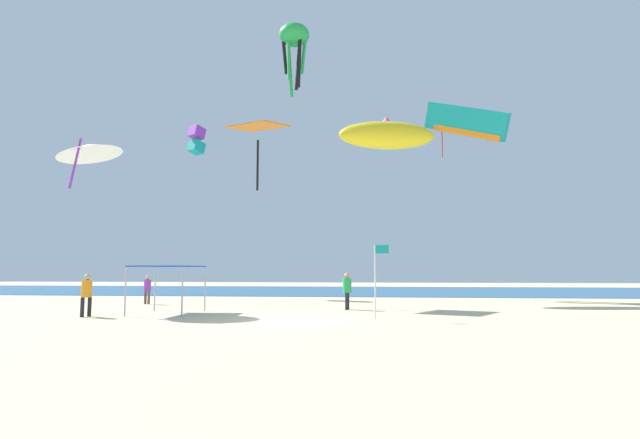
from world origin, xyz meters
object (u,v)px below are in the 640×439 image
object	(u,v)px
kite_parafoil_teal	(465,121)
kite_delta_white	(89,150)
person_leftmost	(347,288)
kite_inflatable_yellow	(387,135)
kite_diamond_pink	(442,127)
kite_box_purple	(197,140)
person_central	(87,292)
banner_flag	(377,273)
canopy_tent	(168,268)
kite_octopus_green	(294,39)
kite_diamond_orange	(258,130)
person_near_tent	(147,287)

from	to	relation	value
kite_parafoil_teal	kite_delta_white	distance (m)	24.86
person_leftmost	kite_delta_white	bearing A→B (deg)	102.71
kite_inflatable_yellow	kite_diamond_pink	xyz separation A→B (m)	(5.27, 10.43, 3.48)
kite_box_purple	kite_diamond_pink	size ratio (longest dim) A/B	0.73
kite_inflatable_yellow	kite_diamond_pink	bearing A→B (deg)	-127.02
person_central	kite_delta_white	bearing A→B (deg)	-117.90
kite_delta_white	kite_parafoil_teal	bearing A→B (deg)	-67.75
person_leftmost	person_central	size ratio (longest dim) A/B	1.01
banner_flag	canopy_tent	bearing A→B (deg)	169.76
person_leftmost	person_central	world-z (taller)	person_leftmost
person_central	kite_box_purple	size ratio (longest dim) A/B	0.80
kite_box_purple	kite_delta_white	world-z (taller)	kite_box_purple
banner_flag	kite_delta_white	distance (m)	16.43
kite_delta_white	kite_diamond_pink	xyz separation A→B (m)	(21.04, 19.38, 6.29)
kite_octopus_green	kite_delta_white	xyz separation A→B (m)	(-8.12, -17.38, -14.08)
canopy_tent	person_central	world-z (taller)	canopy_tent
kite_parafoil_teal	kite_inflatable_yellow	world-z (taller)	kite_parafoil_teal
kite_parafoil_teal	kite_inflatable_yellow	xyz separation A→B (m)	(-5.75, -2.68, -1.60)
banner_flag	kite_box_purple	distance (m)	24.46
person_central	kite_parafoil_teal	size ratio (longest dim) A/B	0.34
kite_diamond_orange	kite_diamond_pink	xyz separation A→B (m)	(13.29, 14.12, 3.95)
kite_delta_white	person_central	bearing A→B (deg)	-152.60
person_near_tent	canopy_tent	bearing A→B (deg)	-32.60
kite_octopus_green	kite_inflatable_yellow	world-z (taller)	kite_octopus_green
banner_flag	kite_box_purple	size ratio (longest dim) A/B	1.33
person_central	banner_flag	size ratio (longest dim) A/B	0.60
kite_octopus_green	canopy_tent	bearing A→B (deg)	-103.54
person_near_tent	kite_diamond_pink	xyz separation A→B (m)	(19.55, 15.19, 13.57)
person_central	kite_diamond_pink	distance (m)	32.44
kite_parafoil_teal	kite_delta_white	world-z (taller)	kite_parafoil_teal
kite_octopus_green	person_near_tent	bearing A→B (deg)	-121.19
kite_parafoil_teal	kite_inflatable_yellow	bearing A→B (deg)	-118.58
kite_box_purple	kite_diamond_orange	bearing A→B (deg)	161.86
canopy_tent	person_leftmost	distance (m)	8.81
banner_flag	kite_delta_white	xyz separation A→B (m)	(-14.78, 3.27, 6.38)
kite_inflatable_yellow	kite_diamond_orange	bearing A→B (deg)	14.46
canopy_tent	person_near_tent	distance (m)	6.86
kite_diamond_pink	kite_box_purple	bearing A→B (deg)	-18.62
kite_box_purple	banner_flag	bearing A→B (deg)	161.95
banner_flag	kite_diamond_orange	bearing A→B (deg)	129.49
kite_delta_white	kite_inflatable_yellow	bearing A→B (deg)	-66.57
canopy_tent	person_near_tent	size ratio (longest dim) A/B	1.85
kite_diamond_orange	kite_inflatable_yellow	bearing A→B (deg)	-133.88
kite_diamond_orange	kite_parafoil_teal	world-z (taller)	kite_parafoil_teal
kite_box_purple	kite_parafoil_teal	bearing A→B (deg)	-153.39
person_near_tent	kite_diamond_orange	xyz separation A→B (m)	(6.26, 1.07, 9.61)
canopy_tent	kite_delta_white	bearing A→B (deg)	163.39
person_central	kite_delta_white	xyz separation A→B (m)	(-2.24, 3.38, 7.17)
person_leftmost	kite_parafoil_teal	xyz separation A→B (m)	(8.17, 10.20, 11.57)
kite_diamond_orange	kite_delta_white	world-z (taller)	kite_diamond_orange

